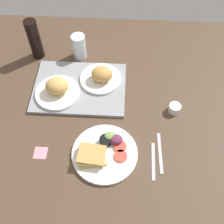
{
  "coord_description": "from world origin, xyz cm",
  "views": [
    {
      "loc": [
        5.92,
        -67.97,
        107.16
      ],
      "look_at": [
        2.0,
        3.0,
        4.0
      ],
      "focal_mm": 44.54,
      "sensor_mm": 36.0,
      "label": 1
    }
  ],
  "objects_px": {
    "sticky_note": "(40,153)",
    "espresso_cup": "(175,108)",
    "fork": "(153,161)",
    "bread_plate_far": "(101,76)",
    "drinking_glass": "(79,47)",
    "knife": "(160,153)",
    "soda_bottle": "(34,39)",
    "bread_plate_near": "(57,89)",
    "serving_tray": "(80,88)",
    "plate_with_salad": "(104,152)"
  },
  "relations": [
    {
      "from": "plate_with_salad",
      "to": "sticky_note",
      "type": "xyz_separation_m",
      "value": [
        -0.27,
        -0.01,
        -0.02
      ]
    },
    {
      "from": "soda_bottle",
      "to": "knife",
      "type": "height_order",
      "value": "soda_bottle"
    },
    {
      "from": "bread_plate_near",
      "to": "fork",
      "type": "relative_size",
      "value": 1.26
    },
    {
      "from": "soda_bottle",
      "to": "sticky_note",
      "type": "height_order",
      "value": "soda_bottle"
    },
    {
      "from": "plate_with_salad",
      "to": "fork",
      "type": "distance_m",
      "value": 0.21
    },
    {
      "from": "bread_plate_far",
      "to": "knife",
      "type": "height_order",
      "value": "bread_plate_far"
    },
    {
      "from": "espresso_cup",
      "to": "sticky_note",
      "type": "xyz_separation_m",
      "value": [
        -0.58,
        -0.25,
        -0.02
      ]
    },
    {
      "from": "serving_tray",
      "to": "sticky_note",
      "type": "height_order",
      "value": "serving_tray"
    },
    {
      "from": "sticky_note",
      "to": "fork",
      "type": "bearing_deg",
      "value": -1.42
    },
    {
      "from": "soda_bottle",
      "to": "sticky_note",
      "type": "xyz_separation_m",
      "value": [
        0.13,
        -0.58,
        -0.11
      ]
    },
    {
      "from": "serving_tray",
      "to": "fork",
      "type": "xyz_separation_m",
      "value": [
        0.35,
        -0.37,
        -0.01
      ]
    },
    {
      "from": "serving_tray",
      "to": "soda_bottle",
      "type": "bearing_deg",
      "value": 138.64
    },
    {
      "from": "knife",
      "to": "bread_plate_near",
      "type": "bearing_deg",
      "value": 57.44
    },
    {
      "from": "drinking_glass",
      "to": "knife",
      "type": "height_order",
      "value": "drinking_glass"
    },
    {
      "from": "bread_plate_far",
      "to": "sticky_note",
      "type": "distance_m",
      "value": 0.47
    },
    {
      "from": "bread_plate_far",
      "to": "drinking_glass",
      "type": "xyz_separation_m",
      "value": [
        -0.13,
        0.18,
        0.02
      ]
    },
    {
      "from": "espresso_cup",
      "to": "drinking_glass",
      "type": "bearing_deg",
      "value": 145.16
    },
    {
      "from": "soda_bottle",
      "to": "bread_plate_far",
      "type": "bearing_deg",
      "value": -26.11
    },
    {
      "from": "bread_plate_near",
      "to": "espresso_cup",
      "type": "xyz_separation_m",
      "value": [
        0.56,
        -0.06,
        -0.03
      ]
    },
    {
      "from": "soda_bottle",
      "to": "bread_plate_near",
      "type": "bearing_deg",
      "value": -60.35
    },
    {
      "from": "knife",
      "to": "soda_bottle",
      "type": "bearing_deg",
      "value": 47.0
    },
    {
      "from": "bread_plate_far",
      "to": "sticky_note",
      "type": "relative_size",
      "value": 3.65
    },
    {
      "from": "serving_tray",
      "to": "espresso_cup",
      "type": "height_order",
      "value": "espresso_cup"
    },
    {
      "from": "bread_plate_far",
      "to": "fork",
      "type": "distance_m",
      "value": 0.49
    },
    {
      "from": "plate_with_salad",
      "to": "fork",
      "type": "bearing_deg",
      "value": -6.67
    },
    {
      "from": "bread_plate_far",
      "to": "soda_bottle",
      "type": "height_order",
      "value": "soda_bottle"
    },
    {
      "from": "bread_plate_far",
      "to": "knife",
      "type": "distance_m",
      "value": 0.47
    },
    {
      "from": "bread_plate_far",
      "to": "fork",
      "type": "bearing_deg",
      "value": -59.32
    },
    {
      "from": "sticky_note",
      "to": "espresso_cup",
      "type": "bearing_deg",
      "value": 23.28
    },
    {
      "from": "bread_plate_near",
      "to": "fork",
      "type": "height_order",
      "value": "bread_plate_near"
    },
    {
      "from": "drinking_glass",
      "to": "fork",
      "type": "distance_m",
      "value": 0.71
    },
    {
      "from": "plate_with_salad",
      "to": "sticky_note",
      "type": "bearing_deg",
      "value": -177.41
    },
    {
      "from": "espresso_cup",
      "to": "knife",
      "type": "distance_m",
      "value": 0.24
    },
    {
      "from": "bread_plate_far",
      "to": "fork",
      "type": "relative_size",
      "value": 1.2
    },
    {
      "from": "bread_plate_far",
      "to": "knife",
      "type": "xyz_separation_m",
      "value": [
        0.28,
        -0.38,
        -0.04
      ]
    },
    {
      "from": "serving_tray",
      "to": "knife",
      "type": "bearing_deg",
      "value": -40.95
    },
    {
      "from": "knife",
      "to": "plate_with_salad",
      "type": "bearing_deg",
      "value": 91.94
    },
    {
      "from": "soda_bottle",
      "to": "fork",
      "type": "xyz_separation_m",
      "value": [
        0.6,
        -0.59,
        -0.11
      ]
    },
    {
      "from": "drinking_glass",
      "to": "espresso_cup",
      "type": "height_order",
      "value": "drinking_glass"
    },
    {
      "from": "drinking_glass",
      "to": "sticky_note",
      "type": "bearing_deg",
      "value": -99.62
    },
    {
      "from": "serving_tray",
      "to": "plate_with_salad",
      "type": "relative_size",
      "value": 1.62
    },
    {
      "from": "plate_with_salad",
      "to": "drinking_glass",
      "type": "height_order",
      "value": "drinking_glass"
    },
    {
      "from": "serving_tray",
      "to": "espresso_cup",
      "type": "relative_size",
      "value": 8.04
    },
    {
      "from": "espresso_cup",
      "to": "serving_tray",
      "type": "bearing_deg",
      "value": 166.44
    },
    {
      "from": "fork",
      "to": "knife",
      "type": "bearing_deg",
      "value": -35.91
    },
    {
      "from": "bread_plate_near",
      "to": "knife",
      "type": "xyz_separation_m",
      "value": [
        0.48,
        -0.29,
        -0.04
      ]
    },
    {
      "from": "drinking_glass",
      "to": "knife",
      "type": "bearing_deg",
      "value": -53.79
    },
    {
      "from": "serving_tray",
      "to": "bread_plate_near",
      "type": "distance_m",
      "value": 0.12
    },
    {
      "from": "espresso_cup",
      "to": "fork",
      "type": "distance_m",
      "value": 0.28
    },
    {
      "from": "bread_plate_near",
      "to": "soda_bottle",
      "type": "height_order",
      "value": "soda_bottle"
    }
  ]
}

